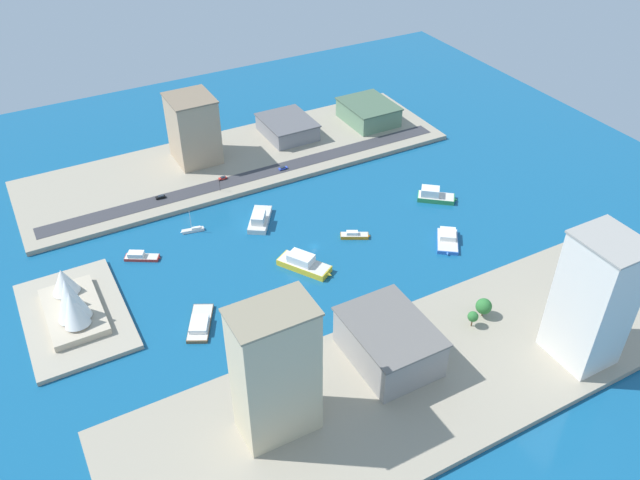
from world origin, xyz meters
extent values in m
plane|color=#145684|center=(0.00, 0.00, 0.00)|extent=(440.00, 440.00, 0.00)
cube|color=#9E937F|center=(-90.96, 0.00, 1.24)|extent=(70.00, 240.00, 2.47)
cube|color=#9E937F|center=(90.96, 0.00, 1.24)|extent=(70.00, 240.00, 2.47)
cube|color=#A89E89|center=(4.15, 108.86, 1.00)|extent=(61.40, 39.64, 2.00)
cube|color=#38383D|center=(68.87, 0.00, 2.55)|extent=(10.26, 228.00, 0.15)
cube|color=blue|center=(-27.80, -56.58, 0.90)|extent=(20.70, 18.82, 1.79)
cone|color=blue|center=(-35.67, -50.75, 0.90)|extent=(2.25, 2.25, 1.61)
cube|color=white|center=(-25.59, -58.22, 3.12)|extent=(11.50, 11.20, 2.66)
cube|color=beige|center=(-27.80, -56.58, 1.84)|extent=(19.87, 18.07, 0.10)
cube|color=white|center=(38.52, 46.06, 0.68)|extent=(4.25, 10.86, 1.36)
cone|color=white|center=(39.58, 51.63, 0.68)|extent=(1.43, 1.43, 1.23)
cube|color=white|center=(38.22, 44.50, 1.78)|extent=(2.33, 4.68, 0.84)
cube|color=beige|center=(38.52, 46.06, 1.41)|extent=(4.08, 10.43, 0.10)
cylinder|color=silver|center=(38.62, 46.58, 6.64)|extent=(0.24, 0.24, 10.56)
cube|color=red|center=(29.26, 73.80, 0.71)|extent=(11.90, 15.67, 1.42)
cone|color=red|center=(25.14, 66.84, 0.71)|extent=(1.76, 1.76, 1.28)
cube|color=white|center=(30.51, 75.92, 2.55)|extent=(6.97, 8.05, 2.26)
cube|color=beige|center=(29.26, 73.80, 1.47)|extent=(11.42, 15.04, 0.10)
cube|color=orange|center=(-2.92, -20.28, 0.85)|extent=(9.98, 13.61, 1.69)
cone|color=orange|center=(-6.32, -26.50, 0.85)|extent=(2.07, 2.07, 1.52)
cube|color=white|center=(-2.36, -19.27, 2.53)|extent=(4.92, 6.03, 1.68)
cube|color=beige|center=(-2.92, -20.28, 1.74)|extent=(9.58, 13.06, 0.10)
cube|color=yellow|center=(-12.21, 11.65, 1.49)|extent=(25.13, 20.17, 2.99)
cone|color=yellow|center=(-23.15, 4.87, 1.49)|extent=(3.70, 3.70, 2.69)
cube|color=white|center=(-10.88, 12.47, 4.99)|extent=(13.19, 11.83, 4.00)
cube|color=beige|center=(-12.21, 11.65, 3.04)|extent=(24.12, 19.36, 0.10)
cube|color=#2D8C4C|center=(4.95, -74.26, 1.23)|extent=(18.11, 19.70, 2.47)
cone|color=#2D8C4C|center=(-1.37, -82.08, 1.23)|extent=(3.12, 3.12, 2.22)
cube|color=white|center=(7.02, -71.69, 4.64)|extent=(10.84, 11.23, 4.35)
cube|color=beige|center=(4.95, -74.26, 2.52)|extent=(17.38, 18.91, 0.10)
cube|color=brown|center=(-24.14, 65.18, 0.70)|extent=(22.96, 17.35, 1.40)
cone|color=brown|center=(-14.25, 60.02, 0.70)|extent=(1.70, 1.70, 1.26)
cube|color=white|center=(-26.27, 66.29, 2.46)|extent=(11.80, 10.69, 2.12)
cube|color=beige|center=(-24.14, 65.18, 1.45)|extent=(22.04, 16.65, 0.10)
cube|color=silver|center=(30.39, 14.16, 1.29)|extent=(23.11, 19.46, 2.57)
cone|color=silver|center=(40.07, 7.76, 1.29)|extent=(3.21, 3.21, 2.31)
cube|color=white|center=(27.75, 15.90, 4.67)|extent=(10.94, 10.01, 4.20)
cube|color=beige|center=(30.39, 14.16, 2.62)|extent=(22.18, 18.68, 0.10)
cube|color=silver|center=(-109.38, -54.76, 28.78)|extent=(22.68, 19.57, 52.61)
cube|color=#9D9992|center=(-109.38, -54.76, 55.49)|extent=(23.58, 20.35, 0.80)
cube|color=gray|center=(-77.32, 9.86, 10.44)|extent=(35.98, 27.11, 15.94)
cube|color=slate|center=(-77.32, 9.86, 18.81)|extent=(37.42, 28.19, 0.80)
cube|color=gray|center=(102.66, -36.72, 7.02)|extent=(32.82, 26.96, 9.08)
cube|color=#59595C|center=(102.66, -36.72, 11.96)|extent=(34.14, 28.04, 0.80)
cube|color=tan|center=(101.01, 21.12, 20.68)|extent=(25.36, 22.89, 36.41)
cube|color=#7C6B55|center=(101.01, 21.12, 39.29)|extent=(26.37, 23.80, 0.80)
cube|color=slate|center=(94.92, -88.76, 8.05)|extent=(33.30, 27.37, 11.16)
cube|color=#47624A|center=(94.92, -88.76, 14.03)|extent=(34.63, 28.46, 0.80)
cube|color=#C6B793|center=(-85.49, 59.43, 28.39)|extent=(16.23, 25.35, 51.84)
cube|color=gray|center=(-85.49, 59.43, 54.71)|extent=(16.88, 26.36, 0.80)
cylinder|color=black|center=(67.68, -18.02, 2.94)|extent=(0.26, 0.64, 0.64)
cylinder|color=black|center=(66.06, -18.05, 2.94)|extent=(0.26, 0.64, 0.64)
cylinder|color=black|center=(67.62, -14.56, 2.94)|extent=(0.26, 0.64, 0.64)
cylinder|color=black|center=(66.00, -14.59, 2.94)|extent=(0.26, 0.64, 0.64)
cube|color=blue|center=(66.84, -16.31, 3.27)|extent=(1.90, 4.97, 0.85)
cube|color=#262D38|center=(66.84, -16.06, 3.95)|extent=(1.64, 2.79, 0.53)
cylinder|color=black|center=(69.80, 53.60, 2.94)|extent=(0.28, 0.65, 0.64)
cylinder|color=black|center=(71.48, 53.52, 2.94)|extent=(0.28, 0.65, 0.64)
cylinder|color=black|center=(69.65, 50.10, 2.94)|extent=(0.28, 0.65, 0.64)
cylinder|color=black|center=(71.33, 50.02, 2.94)|extent=(0.28, 0.65, 0.64)
cube|color=black|center=(70.56, 51.81, 3.27)|extent=(2.10, 5.08, 0.85)
cube|color=#262D38|center=(70.55, 51.56, 4.00)|extent=(1.78, 2.87, 0.62)
cylinder|color=black|center=(72.00, 18.32, 2.94)|extent=(0.26, 0.64, 0.64)
cylinder|color=black|center=(73.57, 18.33, 2.94)|extent=(0.26, 0.64, 0.64)
cylinder|color=black|center=(72.03, 15.29, 2.94)|extent=(0.26, 0.64, 0.64)
cylinder|color=black|center=(73.60, 15.31, 2.94)|extent=(0.26, 0.64, 0.64)
cube|color=red|center=(72.80, 16.81, 3.27)|extent=(1.81, 4.33, 0.86)
cube|color=#262D38|center=(72.80, 16.60, 3.93)|extent=(1.58, 2.43, 0.47)
cylinder|color=black|center=(62.90, 22.11, 5.22)|extent=(0.18, 0.18, 5.50)
cube|color=black|center=(62.90, 22.11, 8.47)|extent=(0.36, 0.36, 1.00)
sphere|color=red|center=(62.90, 22.11, 8.82)|extent=(0.24, 0.24, 0.24)
sphere|color=yellow|center=(62.90, 22.11, 8.47)|extent=(0.24, 0.24, 0.24)
sphere|color=green|center=(62.90, 22.11, 8.12)|extent=(0.24, 0.24, 0.24)
cube|color=#BCAD93|center=(4.15, 108.86, 3.50)|extent=(37.68, 21.65, 3.00)
cone|color=white|center=(-5.00, 108.86, 12.48)|extent=(12.82, 10.23, 16.59)
cone|color=white|center=(-0.10, 108.86, 13.86)|extent=(16.35, 13.13, 19.95)
cone|color=white|center=(7.20, 108.86, 10.31)|extent=(9.12, 8.14, 11.35)
cone|color=white|center=(16.60, 108.86, 10.47)|extent=(12.24, 11.25, 11.97)
cylinder|color=brown|center=(-76.46, -36.44, 3.74)|extent=(0.50, 0.50, 2.53)
sphere|color=#2D7233|center=(-76.46, -36.44, 7.62)|extent=(6.54, 6.54, 6.54)
cylinder|color=brown|center=(-79.04, -28.83, 4.15)|extent=(0.50, 0.50, 3.35)
sphere|color=#2D7233|center=(-79.04, -28.83, 7.54)|extent=(4.30, 4.30, 4.30)
camera|label=1|loc=(-213.75, 113.05, 184.22)|focal=36.33mm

